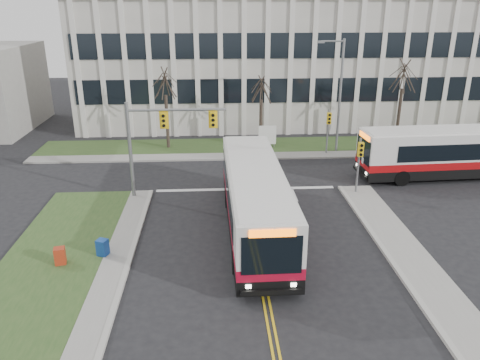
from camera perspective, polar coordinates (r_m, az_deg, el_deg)
name	(u,v)px	position (r m, az deg, el deg)	size (l,w,h in m)	color
ground	(257,249)	(24.21, 2.04, -8.37)	(120.00, 120.00, 0.00)	black
grass_verge	(19,316)	(21.40, -25.30, -14.75)	(5.00, 26.00, 0.12)	#2E4C20
sidewalk_west	(95,313)	(20.47, -17.22, -15.23)	(1.20, 26.00, 0.14)	#9E9B93
sidewalk_east	(445,301)	(22.05, 23.70, -13.32)	(2.00, 26.00, 0.14)	#9E9B93
sidewalk_cross	(300,155)	(38.74, 7.38, 3.01)	(44.00, 1.60, 0.14)	#9E9B93
building_lawn	(295,146)	(41.37, 6.69, 4.19)	(44.00, 5.00, 0.12)	#2E4C20
office_building	(278,60)	(51.85, 4.70, 14.33)	(40.00, 16.00, 12.00)	beige
mast_arm_signal	(156,133)	(29.41, -10.17, 5.62)	(6.11, 0.38, 6.20)	slate
signal_pole_near	(359,158)	(30.87, 14.35, 2.62)	(0.34, 0.39, 3.80)	slate
signal_pole_far	(328,125)	(38.73, 10.71, 6.56)	(0.34, 0.39, 3.80)	slate
streetlight	(338,90)	(39.14, 11.90, 10.66)	(2.15, 0.25, 9.20)	slate
directory_sign	(267,135)	(40.24, 3.35, 5.46)	(1.50, 0.12, 2.00)	slate
tree_left	(165,84)	(39.73, -9.13, 11.46)	(1.80, 1.80, 7.70)	#42352B
tree_mid	(261,90)	(40.05, 2.62, 10.85)	(1.80, 1.80, 6.82)	#42352B
tree_right	(403,77)	(42.62, 19.29, 11.74)	(1.80, 1.80, 8.25)	#42352B
bus_main	(255,201)	(25.23, 1.83, -2.62)	(2.88, 13.29, 3.54)	silver
bus_cross	(452,154)	(36.53, 24.41, 2.93)	(2.83, 13.08, 3.49)	silver
newspaper_box_blue	(103,248)	(24.21, -16.39, -8.01)	(0.50, 0.45, 0.95)	navy
newspaper_box_red	(60,257)	(24.11, -21.08, -8.74)	(0.50, 0.45, 0.95)	#9F2C14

